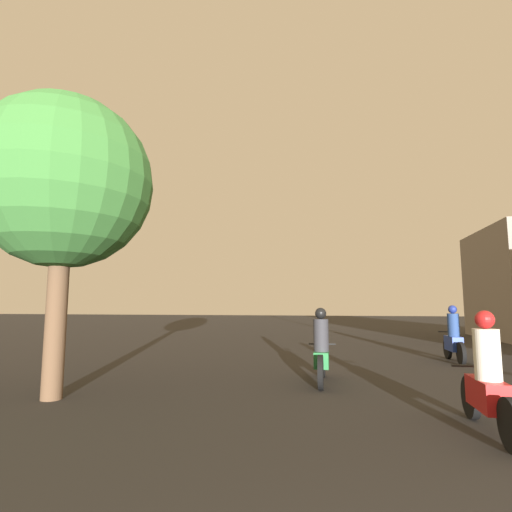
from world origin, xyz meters
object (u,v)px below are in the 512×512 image
Objects in this scene: motorcycle_blue at (454,339)px; street_tree at (64,183)px; motorcycle_red at (487,384)px; motorcycle_green at (321,353)px.

street_tree reaches higher than motorcycle_blue.
motorcycle_blue reaches higher than motorcycle_red.
motorcycle_green is 0.38× the size of street_tree.
motorcycle_green is at bearing 123.56° from motorcycle_red.
street_tree is at bearing 171.94° from motorcycle_red.
motorcycle_red is at bearing -63.24° from motorcycle_green.
street_tree is at bearing -145.82° from motorcycle_blue.
motorcycle_blue is at bearing 37.20° from street_tree.
street_tree is (-6.84, 0.59, 3.27)m from motorcycle_red.
motorcycle_green is 5.36m from motorcycle_blue.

